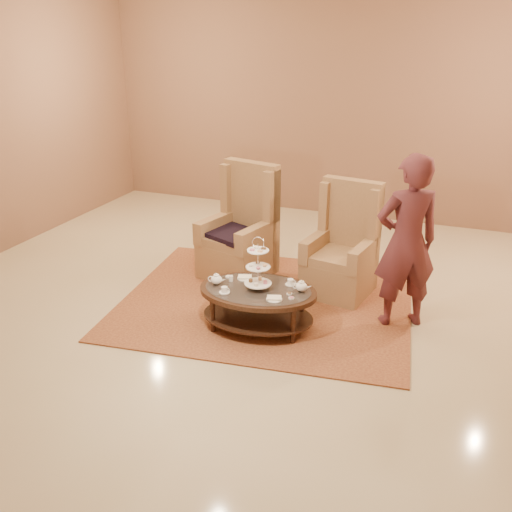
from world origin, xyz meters
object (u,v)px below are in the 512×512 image
at_px(person, 406,243).
at_px(armchair_right, 342,256).
at_px(armchair_left, 242,238).
at_px(tea_table, 258,296).

bearing_deg(person, armchair_right, -66.98).
bearing_deg(armchair_left, armchair_right, 12.20).
distance_m(armchair_right, person, 1.05).
bearing_deg(person, armchair_left, -47.01).
bearing_deg(tea_table, armchair_right, 57.96).
xyz_separation_m(tea_table, person, (1.35, 0.64, 0.54)).
bearing_deg(person, tea_table, -5.22).
xyz_separation_m(tea_table, armchair_left, (-0.69, 1.24, 0.10)).
height_order(armchair_left, person, person).
relative_size(tea_table, person, 0.71).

